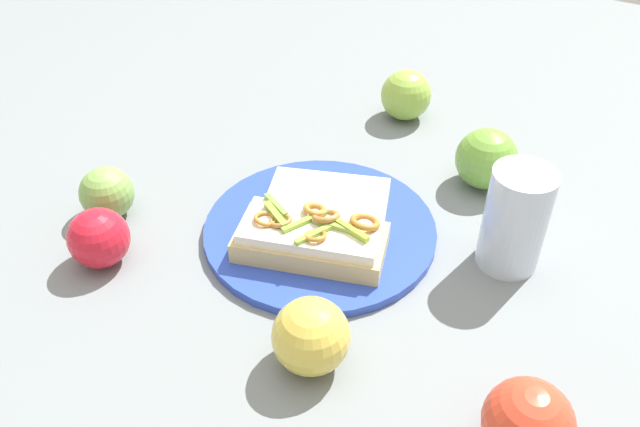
{
  "coord_description": "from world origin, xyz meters",
  "views": [
    {
      "loc": [
        -0.53,
        -0.31,
        0.53
      ],
      "look_at": [
        0.0,
        0.0,
        0.03
      ],
      "focal_mm": 36.34,
      "sensor_mm": 36.0,
      "label": 1
    }
  ],
  "objects_px": {
    "apple_2": "(99,238)",
    "apple_4": "(486,159)",
    "bread_slice_side": "(328,197)",
    "apple_5": "(528,423)",
    "apple_3": "(311,336)",
    "sandwich": "(312,237)",
    "apple_0": "(107,193)",
    "plate": "(320,230)",
    "apple_1": "(406,95)",
    "drinking_glass": "(515,219)"
  },
  "relations": [
    {
      "from": "sandwich",
      "to": "apple_4",
      "type": "distance_m",
      "value": 0.28
    },
    {
      "from": "apple_0",
      "to": "drinking_glass",
      "type": "relative_size",
      "value": 0.54
    },
    {
      "from": "bread_slice_side",
      "to": "apple_0",
      "type": "relative_size",
      "value": 2.22
    },
    {
      "from": "apple_4",
      "to": "bread_slice_side",
      "type": "bearing_deg",
      "value": 136.37
    },
    {
      "from": "sandwich",
      "to": "apple_0",
      "type": "height_order",
      "value": "apple_0"
    },
    {
      "from": "apple_0",
      "to": "apple_4",
      "type": "bearing_deg",
      "value": -51.72
    },
    {
      "from": "plate",
      "to": "apple_5",
      "type": "relative_size",
      "value": 3.62
    },
    {
      "from": "bread_slice_side",
      "to": "apple_3",
      "type": "xyz_separation_m",
      "value": [
        -0.22,
        -0.11,
        0.02
      ]
    },
    {
      "from": "apple_1",
      "to": "apple_4",
      "type": "distance_m",
      "value": 0.2
    },
    {
      "from": "plate",
      "to": "apple_1",
      "type": "relative_size",
      "value": 3.68
    },
    {
      "from": "plate",
      "to": "apple_3",
      "type": "bearing_deg",
      "value": -151.94
    },
    {
      "from": "sandwich",
      "to": "apple_4",
      "type": "height_order",
      "value": "apple_4"
    },
    {
      "from": "apple_0",
      "to": "drinking_glass",
      "type": "distance_m",
      "value": 0.5
    },
    {
      "from": "bread_slice_side",
      "to": "apple_2",
      "type": "relative_size",
      "value": 2.12
    },
    {
      "from": "apple_4",
      "to": "drinking_glass",
      "type": "distance_m",
      "value": 0.16
    },
    {
      "from": "plate",
      "to": "apple_2",
      "type": "bearing_deg",
      "value": 131.57
    },
    {
      "from": "sandwich",
      "to": "bread_slice_side",
      "type": "height_order",
      "value": "sandwich"
    },
    {
      "from": "plate",
      "to": "apple_3",
      "type": "relative_size",
      "value": 3.69
    },
    {
      "from": "apple_3",
      "to": "drinking_glass",
      "type": "distance_m",
      "value": 0.27
    },
    {
      "from": "bread_slice_side",
      "to": "apple_2",
      "type": "bearing_deg",
      "value": 29.64
    },
    {
      "from": "apple_5",
      "to": "drinking_glass",
      "type": "bearing_deg",
      "value": 20.83
    },
    {
      "from": "apple_1",
      "to": "drinking_glass",
      "type": "bearing_deg",
      "value": -134.74
    },
    {
      "from": "sandwich",
      "to": "apple_4",
      "type": "bearing_deg",
      "value": -134.05
    },
    {
      "from": "apple_3",
      "to": "apple_5",
      "type": "xyz_separation_m",
      "value": [
        0.01,
        -0.21,
        0.0
      ]
    },
    {
      "from": "apple_2",
      "to": "apple_4",
      "type": "bearing_deg",
      "value": -41.53
    },
    {
      "from": "apple_2",
      "to": "apple_4",
      "type": "relative_size",
      "value": 0.86
    },
    {
      "from": "apple_2",
      "to": "apple_3",
      "type": "distance_m",
      "value": 0.29
    },
    {
      "from": "apple_2",
      "to": "apple_3",
      "type": "xyz_separation_m",
      "value": [
        -0.0,
        -0.29,
        0.0
      ]
    },
    {
      "from": "plate",
      "to": "apple_2",
      "type": "distance_m",
      "value": 0.26
    },
    {
      "from": "apple_0",
      "to": "drinking_glass",
      "type": "xyz_separation_m",
      "value": [
        0.17,
        -0.47,
        0.03
      ]
    },
    {
      "from": "apple_2",
      "to": "apple_3",
      "type": "bearing_deg",
      "value": -90.46
    },
    {
      "from": "apple_3",
      "to": "drinking_glass",
      "type": "xyz_separation_m",
      "value": [
        0.24,
        -0.12,
        0.02
      ]
    },
    {
      "from": "apple_5",
      "to": "bread_slice_side",
      "type": "bearing_deg",
      "value": 56.86
    },
    {
      "from": "apple_1",
      "to": "apple_5",
      "type": "relative_size",
      "value": 0.99
    },
    {
      "from": "sandwich",
      "to": "apple_2",
      "type": "bearing_deg",
      "value": 14.51
    },
    {
      "from": "sandwich",
      "to": "apple_0",
      "type": "distance_m",
      "value": 0.27
    },
    {
      "from": "apple_4",
      "to": "plate",
      "type": "bearing_deg",
      "value": 145.8
    },
    {
      "from": "sandwich",
      "to": "apple_4",
      "type": "relative_size",
      "value": 2.31
    },
    {
      "from": "sandwich",
      "to": "drinking_glass",
      "type": "relative_size",
      "value": 1.5
    },
    {
      "from": "apple_0",
      "to": "apple_2",
      "type": "height_order",
      "value": "apple_2"
    },
    {
      "from": "plate",
      "to": "sandwich",
      "type": "xyz_separation_m",
      "value": [
        -0.04,
        -0.01,
        0.03
      ]
    },
    {
      "from": "drinking_glass",
      "to": "apple_0",
      "type": "bearing_deg",
      "value": 110.45
    },
    {
      "from": "plate",
      "to": "apple_1",
      "type": "distance_m",
      "value": 0.31
    },
    {
      "from": "bread_slice_side",
      "to": "apple_5",
      "type": "height_order",
      "value": "apple_5"
    },
    {
      "from": "bread_slice_side",
      "to": "apple_4",
      "type": "distance_m",
      "value": 0.22
    },
    {
      "from": "apple_3",
      "to": "apple_5",
      "type": "relative_size",
      "value": 0.98
    },
    {
      "from": "bread_slice_side",
      "to": "apple_3",
      "type": "relative_size",
      "value": 1.94
    },
    {
      "from": "apple_0",
      "to": "apple_1",
      "type": "relative_size",
      "value": 0.87
    },
    {
      "from": "bread_slice_side",
      "to": "apple_4",
      "type": "relative_size",
      "value": 1.83
    },
    {
      "from": "apple_1",
      "to": "apple_4",
      "type": "relative_size",
      "value": 0.94
    }
  ]
}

